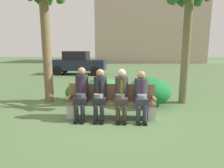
{
  "coord_description": "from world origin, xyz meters",
  "views": [
    {
      "loc": [
        0.33,
        -4.81,
        1.82
      ],
      "look_at": [
        0.02,
        0.47,
        0.85
      ],
      "focal_mm": 30.47,
      "sensor_mm": 36.0,
      "label": 1
    }
  ],
  "objects_px": {
    "park_bench": "(111,101)",
    "seated_man_leftmost": "(81,91)",
    "building_backdrop": "(148,28)",
    "seated_man_centerleft": "(100,92)",
    "seated_man_centerright": "(121,92)",
    "parked_car_near": "(78,63)",
    "shrub_far_lawn": "(149,91)",
    "palm_tree_tall": "(44,4)",
    "shrub_mid_lawn": "(80,92)",
    "shrub_near_bench": "(102,89)",
    "seated_man_rightmost": "(141,93)"
  },
  "relations": [
    {
      "from": "seated_man_rightmost",
      "to": "shrub_far_lawn",
      "type": "xyz_separation_m",
      "value": [
        0.38,
        1.36,
        -0.25
      ]
    },
    {
      "from": "seated_man_leftmost",
      "to": "shrub_near_bench",
      "type": "xyz_separation_m",
      "value": [
        0.33,
        2.0,
        -0.36
      ]
    },
    {
      "from": "park_bench",
      "to": "palm_tree_tall",
      "type": "distance_m",
      "value": 3.87
    },
    {
      "from": "shrub_near_bench",
      "to": "seated_man_leftmost",
      "type": "bearing_deg",
      "value": -99.29
    },
    {
      "from": "palm_tree_tall",
      "to": "shrub_near_bench",
      "type": "relative_size",
      "value": 3.5
    },
    {
      "from": "shrub_near_bench",
      "to": "parked_car_near",
      "type": "distance_m",
      "value": 7.4
    },
    {
      "from": "seated_man_centerleft",
      "to": "shrub_near_bench",
      "type": "height_order",
      "value": "seated_man_centerleft"
    },
    {
      "from": "seated_man_centerright",
      "to": "shrub_near_bench",
      "type": "xyz_separation_m",
      "value": [
        -0.72,
        2.0,
        -0.34
      ]
    },
    {
      "from": "park_bench",
      "to": "seated_man_centerleft",
      "type": "xyz_separation_m",
      "value": [
        -0.29,
        -0.13,
        0.29
      ]
    },
    {
      "from": "park_bench",
      "to": "parked_car_near",
      "type": "height_order",
      "value": "parked_car_near"
    },
    {
      "from": "seated_man_leftmost",
      "to": "shrub_near_bench",
      "type": "height_order",
      "value": "seated_man_leftmost"
    },
    {
      "from": "shrub_far_lawn",
      "to": "building_backdrop",
      "type": "relative_size",
      "value": 0.09
    },
    {
      "from": "shrub_mid_lawn",
      "to": "shrub_far_lawn",
      "type": "distance_m",
      "value": 2.36
    },
    {
      "from": "shrub_near_bench",
      "to": "shrub_far_lawn",
      "type": "relative_size",
      "value": 0.87
    },
    {
      "from": "shrub_mid_lawn",
      "to": "palm_tree_tall",
      "type": "bearing_deg",
      "value": -174.54
    },
    {
      "from": "seated_man_centerright",
      "to": "building_backdrop",
      "type": "bearing_deg",
      "value": 81.61
    },
    {
      "from": "park_bench",
      "to": "seated_man_leftmost",
      "type": "xyz_separation_m",
      "value": [
        -0.78,
        -0.13,
        0.31
      ]
    },
    {
      "from": "seated_man_leftmost",
      "to": "seated_man_rightmost",
      "type": "xyz_separation_m",
      "value": [
        1.55,
        -0.01,
        -0.04
      ]
    },
    {
      "from": "seated_man_centerright",
      "to": "building_backdrop",
      "type": "height_order",
      "value": "building_backdrop"
    },
    {
      "from": "park_bench",
      "to": "seated_man_leftmost",
      "type": "bearing_deg",
      "value": -170.48
    },
    {
      "from": "seated_man_leftmost",
      "to": "shrub_mid_lawn",
      "type": "distance_m",
      "value": 1.74
    },
    {
      "from": "seated_man_centerright",
      "to": "palm_tree_tall",
      "type": "xyz_separation_m",
      "value": [
        -2.53,
        1.54,
        2.51
      ]
    },
    {
      "from": "shrub_near_bench",
      "to": "seated_man_centerright",
      "type": "bearing_deg",
      "value": -70.16
    },
    {
      "from": "seated_man_centerleft",
      "to": "seated_man_centerright",
      "type": "distance_m",
      "value": 0.56
    },
    {
      "from": "park_bench",
      "to": "shrub_far_lawn",
      "type": "bearing_deg",
      "value": 46.59
    },
    {
      "from": "seated_man_centerright",
      "to": "shrub_mid_lawn",
      "type": "distance_m",
      "value": 2.23
    },
    {
      "from": "seated_man_centerleft",
      "to": "shrub_mid_lawn",
      "type": "distance_m",
      "value": 1.91
    },
    {
      "from": "seated_man_leftmost",
      "to": "shrub_mid_lawn",
      "type": "height_order",
      "value": "seated_man_leftmost"
    },
    {
      "from": "seated_man_centerright",
      "to": "shrub_near_bench",
      "type": "height_order",
      "value": "seated_man_centerright"
    },
    {
      "from": "seated_man_rightmost",
      "to": "shrub_mid_lawn",
      "type": "xyz_separation_m",
      "value": [
        -1.96,
        1.65,
        -0.38
      ]
    },
    {
      "from": "seated_man_rightmost",
      "to": "palm_tree_tall",
      "type": "distance_m",
      "value": 4.25
    },
    {
      "from": "seated_man_centerleft",
      "to": "seated_man_rightmost",
      "type": "height_order",
      "value": "seated_man_centerleft"
    },
    {
      "from": "seated_man_centerright",
      "to": "parked_car_near",
      "type": "relative_size",
      "value": 0.33
    },
    {
      "from": "shrub_far_lawn",
      "to": "building_backdrop",
      "type": "bearing_deg",
      "value": 83.28
    },
    {
      "from": "shrub_far_lawn",
      "to": "seated_man_rightmost",
      "type": "bearing_deg",
      "value": -105.56
    },
    {
      "from": "seated_man_centerleft",
      "to": "shrub_near_bench",
      "type": "bearing_deg",
      "value": 94.62
    },
    {
      "from": "palm_tree_tall",
      "to": "seated_man_leftmost",
      "type": "bearing_deg",
      "value": -46.05
    },
    {
      "from": "seated_man_leftmost",
      "to": "park_bench",
      "type": "bearing_deg",
      "value": 9.52
    },
    {
      "from": "seated_man_centerright",
      "to": "seated_man_rightmost",
      "type": "bearing_deg",
      "value": -0.59
    },
    {
      "from": "seated_man_centerright",
      "to": "seated_man_leftmost",
      "type": "bearing_deg",
      "value": 179.82
    },
    {
      "from": "seated_man_centerleft",
      "to": "shrub_far_lawn",
      "type": "distance_m",
      "value": 2.0
    },
    {
      "from": "seated_man_centerleft",
      "to": "seated_man_centerright",
      "type": "height_order",
      "value": "seated_man_centerright"
    },
    {
      "from": "seated_man_centerright",
      "to": "parked_car_near",
      "type": "distance_m",
      "value": 9.51
    },
    {
      "from": "park_bench",
      "to": "shrub_near_bench",
      "type": "height_order",
      "value": "park_bench"
    },
    {
      "from": "building_backdrop",
      "to": "seated_man_centerleft",
      "type": "bearing_deg",
      "value": -99.67
    },
    {
      "from": "seated_man_centerleft",
      "to": "shrub_mid_lawn",
      "type": "xyz_separation_m",
      "value": [
        -0.89,
        1.64,
        -0.4
      ]
    },
    {
      "from": "seated_man_leftmost",
      "to": "shrub_mid_lawn",
      "type": "xyz_separation_m",
      "value": [
        -0.41,
        1.64,
        -0.42
      ]
    },
    {
      "from": "seated_man_leftmost",
      "to": "shrub_far_lawn",
      "type": "relative_size",
      "value": 0.93
    },
    {
      "from": "seated_man_leftmost",
      "to": "palm_tree_tall",
      "type": "relative_size",
      "value": 0.31
    },
    {
      "from": "park_bench",
      "to": "shrub_near_bench",
      "type": "relative_size",
      "value": 1.85
    }
  ]
}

